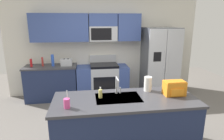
% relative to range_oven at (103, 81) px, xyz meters
% --- Properties ---
extents(ground_plane, '(9.00, 9.00, 0.00)m').
position_rel_range_oven_xyz_m(ground_plane, '(0.07, -1.80, -0.44)').
color(ground_plane, '#66605B').
rests_on(ground_plane, ground).
extents(kitchen_wall_unit, '(5.20, 0.43, 2.60)m').
position_rel_range_oven_xyz_m(kitchen_wall_unit, '(-0.08, 0.28, 1.03)').
color(kitchen_wall_unit, silver).
rests_on(kitchen_wall_unit, ground).
extents(back_counter, '(1.31, 0.63, 0.90)m').
position_rel_range_oven_xyz_m(back_counter, '(-1.34, -0.00, 0.01)').
color(back_counter, '#1E2A4D').
rests_on(back_counter, ground).
extents(range_oven, '(1.36, 0.61, 1.10)m').
position_rel_range_oven_xyz_m(range_oven, '(0.00, 0.00, 0.00)').
color(range_oven, '#B7BABF').
rests_on(range_oven, ground).
extents(refrigerator, '(0.90, 0.76, 1.85)m').
position_rel_range_oven_xyz_m(refrigerator, '(1.56, -0.07, 0.48)').
color(refrigerator, '#4C4F54').
rests_on(refrigerator, ground).
extents(island_counter, '(2.15, 0.86, 0.90)m').
position_rel_range_oven_xyz_m(island_counter, '(0.13, -2.33, 0.01)').
color(island_counter, '#1E2A4D').
rests_on(island_counter, ground).
extents(toaster, '(0.28, 0.16, 0.18)m').
position_rel_range_oven_xyz_m(toaster, '(-0.93, -0.05, 0.55)').
color(toaster, '#B7BABF').
rests_on(toaster, back_counter).
extents(pepper_mill, '(0.05, 0.05, 0.23)m').
position_rel_range_oven_xyz_m(pepper_mill, '(-1.53, -0.00, 0.57)').
color(pepper_mill, '#B2332D').
rests_on(pepper_mill, back_counter).
extents(bottle_blue, '(0.07, 0.07, 0.30)m').
position_rel_range_oven_xyz_m(bottle_blue, '(-1.27, -0.04, 0.61)').
color(bottle_blue, blue).
rests_on(bottle_blue, back_counter).
extents(bottle_red, '(0.06, 0.06, 0.20)m').
position_rel_range_oven_xyz_m(bottle_red, '(-1.79, -0.04, 0.56)').
color(bottle_red, red).
rests_on(bottle_red, back_counter).
extents(sink_faucet, '(0.08, 0.21, 0.28)m').
position_rel_range_oven_xyz_m(sink_faucet, '(0.04, -2.14, 0.62)').
color(sink_faucet, '#B7BABF').
rests_on(sink_faucet, island_counter).
extents(drink_cup_pink, '(0.08, 0.08, 0.25)m').
position_rel_range_oven_xyz_m(drink_cup_pink, '(-0.71, -2.53, 0.52)').
color(drink_cup_pink, '#EA4C93').
rests_on(drink_cup_pink, island_counter).
extents(soap_dispenser, '(0.06, 0.06, 0.17)m').
position_rel_range_oven_xyz_m(soap_dispenser, '(-0.24, -2.25, 0.53)').
color(soap_dispenser, '#D8CC66').
rests_on(soap_dispenser, island_counter).
extents(paper_towel_roll, '(0.12, 0.12, 0.24)m').
position_rel_range_oven_xyz_m(paper_towel_roll, '(0.56, -2.06, 0.58)').
color(paper_towel_roll, white).
rests_on(paper_towel_roll, island_counter).
extents(backpack, '(0.32, 0.22, 0.23)m').
position_rel_range_oven_xyz_m(backpack, '(0.91, -2.29, 0.57)').
color(backpack, orange).
rests_on(backpack, island_counter).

